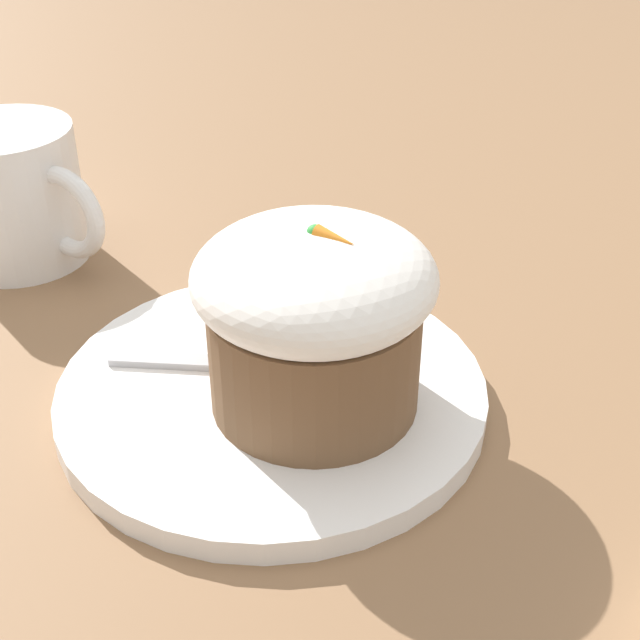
% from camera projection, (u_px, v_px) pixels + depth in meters
% --- Properties ---
extents(ground_plane, '(4.00, 4.00, 0.00)m').
position_uv_depth(ground_plane, '(272.00, 402.00, 0.45)').
color(ground_plane, '#846042').
extents(dessert_plate, '(0.21, 0.21, 0.01)m').
position_uv_depth(dessert_plate, '(272.00, 393.00, 0.45)').
color(dessert_plate, white).
rests_on(dessert_plate, ground_plane).
extents(carrot_cake, '(0.11, 0.11, 0.10)m').
position_uv_depth(carrot_cake, '(320.00, 310.00, 0.41)').
color(carrot_cake, brown).
rests_on(carrot_cake, dessert_plate).
extents(spoon, '(0.11, 0.07, 0.01)m').
position_uv_depth(spoon, '(268.00, 364.00, 0.45)').
color(spoon, '#B7B7BC').
rests_on(spoon, dessert_plate).
extents(coffee_cup, '(0.12, 0.09, 0.09)m').
position_uv_depth(coffee_cup, '(14.00, 195.00, 0.56)').
color(coffee_cup, white).
rests_on(coffee_cup, ground_plane).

